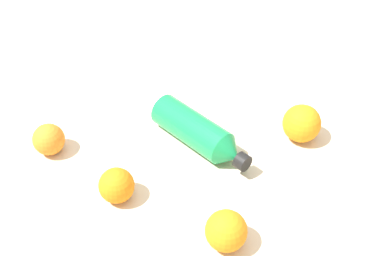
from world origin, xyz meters
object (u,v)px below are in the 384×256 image
folded_napkin (352,256)px  orange_2 (49,139)px  orange_0 (226,231)px  orange_1 (117,185)px  orange_3 (302,123)px  water_bottle (200,133)px

folded_napkin → orange_2: bearing=-92.5°
orange_0 → folded_napkin: orange_0 is taller
orange_1 → folded_napkin: (-0.03, 0.44, -0.03)m
orange_3 → folded_napkin: size_ratio=0.52×
water_bottle → orange_1: size_ratio=3.58×
orange_0 → orange_3: 0.33m
water_bottle → orange_3: 0.22m
orange_2 → orange_3: bearing=116.6°
orange_0 → orange_3: bearing=169.6°
orange_2 → folded_napkin: (0.03, 0.64, -0.03)m
water_bottle → orange_0: (0.22, 0.14, 0.00)m
orange_3 → folded_napkin: bearing=29.6°
water_bottle → orange_3: bearing=51.7°
orange_0 → folded_napkin: 0.22m
orange_1 → folded_napkin: size_ratio=0.44×
water_bottle → orange_2: 0.32m
orange_2 → orange_3: 0.54m
water_bottle → orange_1: 0.22m
orange_1 → orange_2: bearing=-107.4°
water_bottle → orange_3: size_ratio=2.98×
orange_1 → orange_3: 0.42m
folded_napkin → orange_1: bearing=-85.7°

